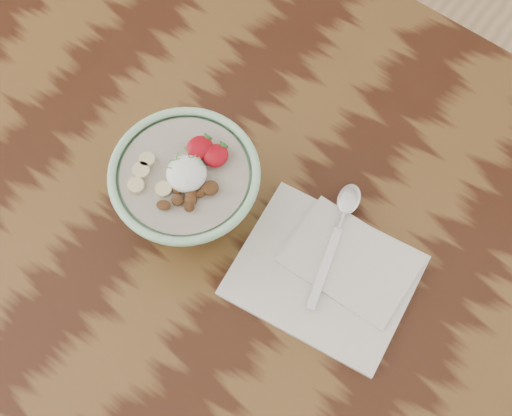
{
  "coord_description": "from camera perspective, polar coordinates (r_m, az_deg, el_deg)",
  "views": [
    {
      "loc": [
        37.25,
        -33.13,
        168.94
      ],
      "look_at": [
        16.23,
        -4.68,
        86.77
      ],
      "focal_mm": 50.0,
      "sensor_mm": 36.0,
      "label": 1
    }
  ],
  "objects": [
    {
      "name": "napkin",
      "position": [
        0.99,
        5.91,
        -5.14
      ],
      "size": [
        25.79,
        21.88,
        1.45
      ],
      "rotation": [
        0.0,
        0.0,
        0.13
      ],
      "color": "silver",
      "rests_on": "table"
    },
    {
      "name": "spoon",
      "position": [
        1.01,
        6.97,
        -0.62
      ],
      "size": [
        7.51,
        19.37,
        1.02
      ],
      "rotation": [
        0.0,
        0.0,
        0.28
      ],
      "color": "silver",
      "rests_on": "napkin"
    },
    {
      "name": "table",
      "position": [
        1.15,
        -5.15,
        1.99
      ],
      "size": [
        160.0,
        90.0,
        75.0
      ],
      "color": "#33180C",
      "rests_on": "ground"
    },
    {
      "name": "breakfast_bowl",
      "position": [
        0.97,
        -5.54,
        1.66
      ],
      "size": [
        19.97,
        19.97,
        13.24
      ],
      "rotation": [
        0.0,
        0.0,
        -0.0
      ],
      "color": "#A1D8AA",
      "rests_on": "table"
    }
  ]
}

